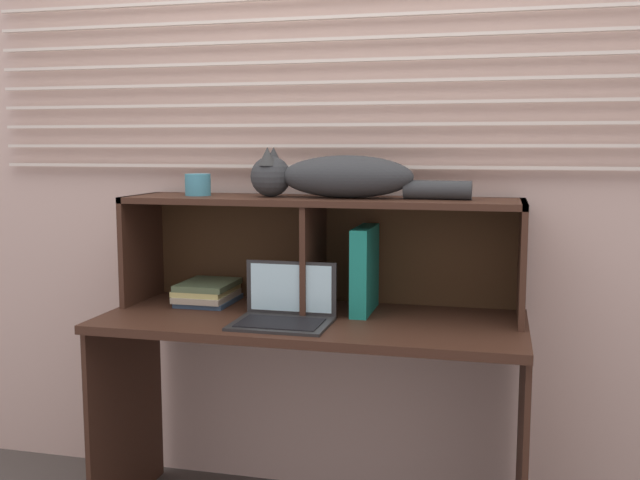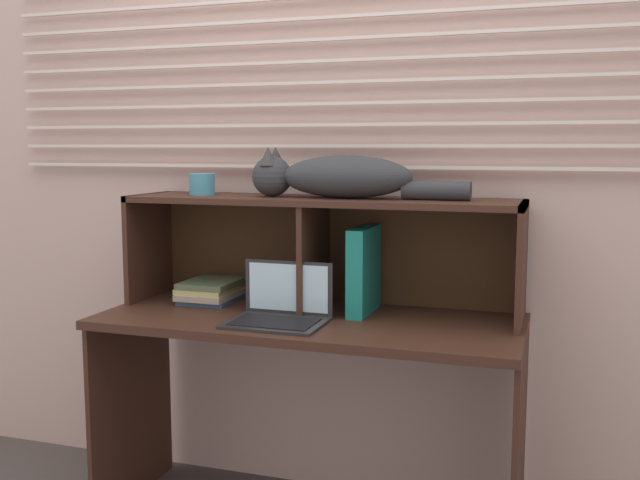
{
  "view_description": "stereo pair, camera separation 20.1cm",
  "coord_description": "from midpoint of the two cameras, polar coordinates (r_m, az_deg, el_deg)",
  "views": [
    {
      "loc": [
        0.61,
        -2.16,
        1.34
      ],
      "look_at": [
        0.0,
        0.34,
        1.01
      ],
      "focal_mm": 41.11,
      "sensor_mm": 36.0,
      "label": 1
    },
    {
      "loc": [
        0.81,
        -2.1,
        1.34
      ],
      "look_at": [
        0.0,
        0.34,
        1.01
      ],
      "focal_mm": 41.11,
      "sensor_mm": 36.0,
      "label": 2
    }
  ],
  "objects": [
    {
      "name": "binder_upright",
      "position": [
        2.56,
        5.68,
        -2.36
      ],
      "size": [
        0.06,
        0.26,
        0.3
      ],
      "primitive_type": "cube",
      "color": "#18806E",
      "rests_on": "desk"
    },
    {
      "name": "cat",
      "position": [
        2.56,
        3.46,
        4.93
      ],
      "size": [
        0.78,
        0.18,
        0.18
      ],
      "color": "#303335",
      "rests_on": "hutch_shelf_unit"
    },
    {
      "name": "small_basket",
      "position": [
        2.73,
        -7.1,
        4.33
      ],
      "size": [
        0.09,
        0.09,
        0.08
      ],
      "primitive_type": "cylinder",
      "color": "teal",
      "rests_on": "hutch_shelf_unit"
    },
    {
      "name": "book_stack",
      "position": [
        2.77,
        -6.42,
        -3.96
      ],
      "size": [
        0.2,
        0.25,
        0.08
      ],
      "color": "#375371",
      "rests_on": "desk"
    },
    {
      "name": "desk",
      "position": [
        2.55,
        1.38,
        -9.3
      ],
      "size": [
        1.44,
        0.6,
        0.76
      ],
      "color": "#3C2318",
      "rests_on": "ground"
    },
    {
      "name": "back_panel_with_blinds",
      "position": [
        2.77,
        3.47,
        5.57
      ],
      "size": [
        4.4,
        0.08,
        2.5
      ],
      "color": "beige",
      "rests_on": "ground"
    },
    {
      "name": "hutch_shelf_unit",
      "position": [
        2.62,
        2.37,
        0.84
      ],
      "size": [
        1.41,
        0.33,
        0.4
      ],
      "color": "#3C2318",
      "rests_on": "desk"
    },
    {
      "name": "laptop",
      "position": [
        2.44,
        -0.78,
        -5.56
      ],
      "size": [
        0.32,
        0.24,
        0.19
      ],
      "color": "#262626",
      "rests_on": "desk"
    }
  ]
}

